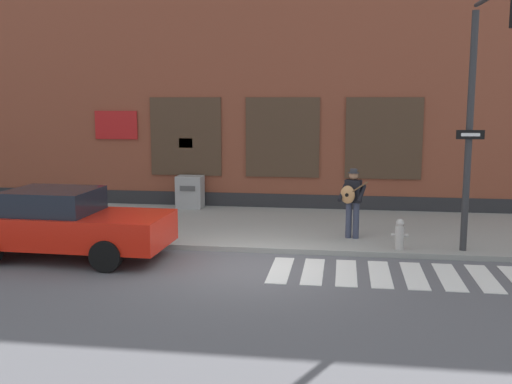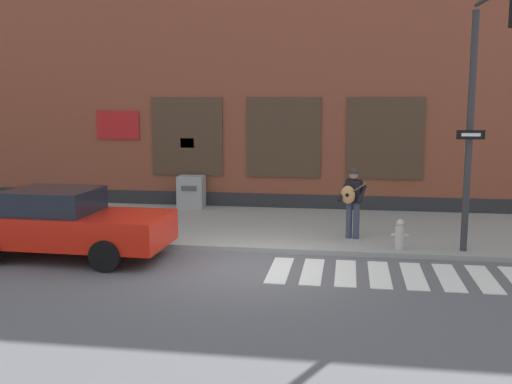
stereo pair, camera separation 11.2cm
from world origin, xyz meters
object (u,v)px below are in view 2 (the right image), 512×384
Objects in this scene: busker at (352,199)px; fire_hydrant at (400,235)px; utility_box at (191,192)px; red_car at (63,223)px; traffic_light at (488,79)px.

fire_hydrant is (1.06, -0.94, -0.63)m from busker.
fire_hydrant is at bearing -36.27° from utility_box.
red_car is 2.73× the size of busker.
red_car is at bearing -169.55° from fire_hydrant.
traffic_light is at bearing 1.72° from red_car.
traffic_light reaches higher than busker.
utility_box is at bearing 143.73° from fire_hydrant.
busker reaches higher than utility_box.
busker reaches higher than fire_hydrant.
utility_box is at bearing 76.50° from red_car.
traffic_light reaches higher than utility_box.
utility_box is at bearing 143.64° from traffic_light.
busker is (6.32, 2.30, 0.32)m from red_car.
traffic_light is (2.53, -2.04, 2.77)m from busker.
red_car is 6.74m from busker.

